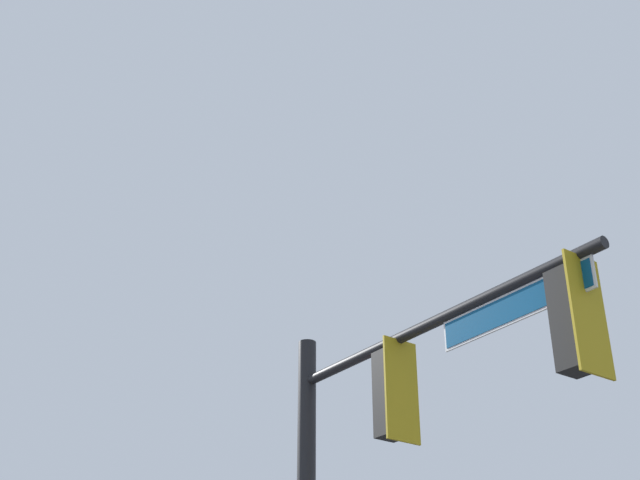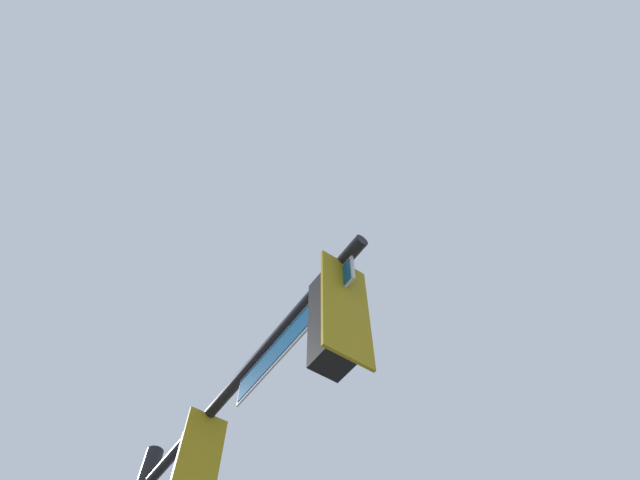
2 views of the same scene
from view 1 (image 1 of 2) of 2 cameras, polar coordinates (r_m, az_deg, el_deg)
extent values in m
cylinder|color=black|center=(10.91, 7.10, -5.34)|extent=(5.16, 0.31, 0.14)
cube|color=gold|center=(11.07, 5.24, -9.51)|extent=(0.05, 0.52, 1.30)
cube|color=black|center=(11.21, 4.59, -9.78)|extent=(0.37, 0.33, 1.10)
cylinder|color=black|center=(11.42, 4.48, -6.88)|extent=(0.04, 0.04, 0.12)
cylinder|color=red|center=(11.46, 3.88, -8.48)|extent=(0.04, 0.22, 0.22)
cylinder|color=#392D05|center=(11.35, 3.93, -10.05)|extent=(0.04, 0.22, 0.22)
cylinder|color=black|center=(11.25, 3.99, -11.64)|extent=(0.04, 0.22, 0.22)
cube|color=gold|center=(9.29, 16.80, -4.53)|extent=(0.05, 0.52, 1.30)
cube|color=black|center=(9.39, 15.90, -4.93)|extent=(0.37, 0.33, 1.10)
cylinder|color=black|center=(9.64, 15.43, -1.61)|extent=(0.04, 0.04, 0.12)
cylinder|color=red|center=(9.63, 14.74, -3.54)|extent=(0.04, 0.22, 0.22)
cylinder|color=#392D05|center=(9.50, 14.98, -5.34)|extent=(0.04, 0.22, 0.22)
cylinder|color=black|center=(9.38, 15.23, -7.19)|extent=(0.04, 0.22, 0.22)
cube|color=#0A4C7F|center=(9.98, 12.32, -4.19)|extent=(2.12, 0.11, 0.31)
cube|color=white|center=(9.98, 12.32, -4.19)|extent=(2.18, 0.10, 0.37)
camera|label=2|loc=(5.81, 28.33, -24.08)|focal=28.00mm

